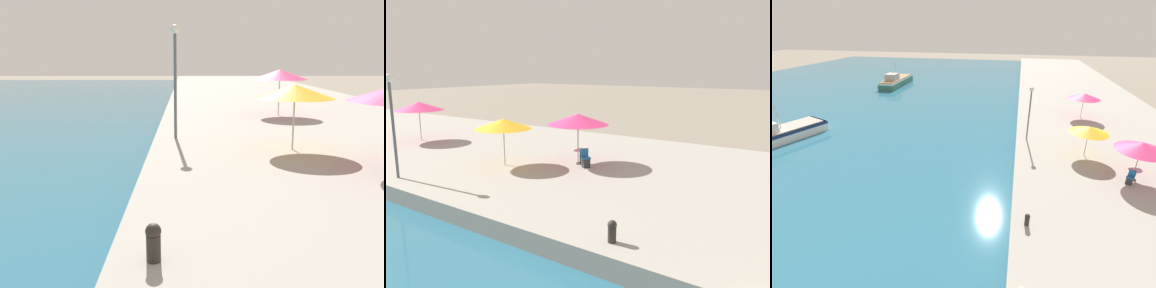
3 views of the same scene
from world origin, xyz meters
The scene contains 5 objects.
quay_promenade centered at (8.00, 37.00, 0.36)m, with size 16.00×90.00×0.72m.
cafe_umbrella_white centered at (5.19, 19.19, 2.82)m, with size 2.81×2.81×2.35m.
cafe_umbrella_striped centered at (6.67, 28.61, 3.05)m, with size 3.20×3.20×2.61m.
mooring_bollard centered at (0.80, 10.52, 1.07)m, with size 0.26×0.26×0.65m.
lamppost centered at (0.89, 21.49, 3.82)m, with size 0.36×0.36×4.56m.
Camera 1 is at (1.34, 4.03, 4.00)m, focal length 40.00 mm.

